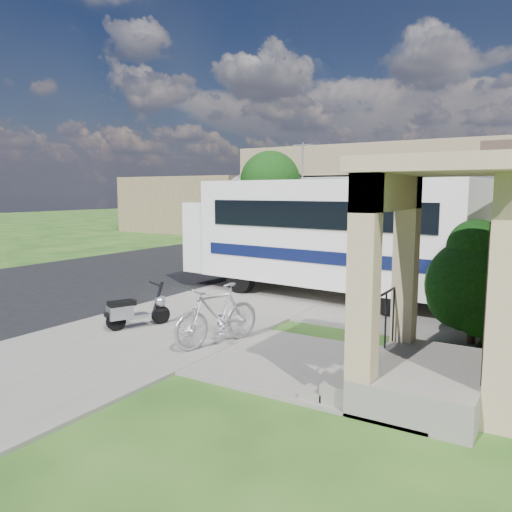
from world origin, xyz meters
The scene contains 18 objects.
ground centered at (0.00, 0.00, 0.00)m, with size 120.00×120.00×0.00m, color #163B0F.
street_slab centered at (-7.50, 10.00, 0.01)m, with size 9.00×80.00×0.02m, color black.
sidewalk_slab centered at (-1.00, 10.00, 0.03)m, with size 4.00×80.00×0.06m, color #67635D.
driveway_slab centered at (1.50, 4.50, 0.03)m, with size 7.00×6.00×0.05m, color #67635D.
walk_slab centered at (3.00, -1.00, 0.03)m, with size 4.00×3.00×0.05m, color #67635D.
warehouse centered at (0.00, 13.97, 1.99)m, with size 12.50×8.40×5.04m.
distant_bldg_far centered at (-17.00, 22.00, 2.00)m, with size 10.00×8.00×4.00m, color brown.
distant_bldg_near centered at (-15.00, 34.00, 1.60)m, with size 8.00×7.00×3.20m, color #867053.
street_tree_a centered at (-3.70, 9.05, 3.25)m, with size 2.44×2.40×4.58m.
street_tree_b centered at (-3.70, 19.05, 3.39)m, with size 2.44×2.40×4.73m.
street_tree_c centered at (-3.70, 28.05, 3.10)m, with size 2.44×2.40×4.42m.
motorhome centered at (0.59, 4.41, 1.84)m, with size 8.56×3.33×4.29m.
shrub centered at (4.93, 1.75, 1.25)m, with size 2.00×1.91×2.45m.
scooter centered at (-1.46, -0.94, 0.43)m, with size 0.80×1.37×0.95m.
bicycle centered at (0.75, -0.96, 0.58)m, with size 0.55×1.93×1.16m, color #ACACB4.
pickup_truck centered at (-6.00, 13.58, 0.83)m, with size 2.76×5.98×1.66m, color silver.
van centered at (-6.30, 20.43, 0.89)m, with size 2.50×6.15×1.78m, color silver.
garden_hose centered at (3.61, -0.33, 0.08)m, with size 0.35×0.35×0.16m, color #156A2D.
Camera 1 is at (6.19, -8.47, 2.97)m, focal length 35.00 mm.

